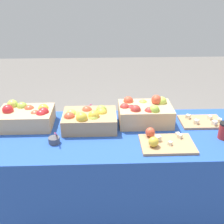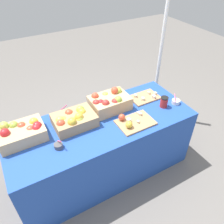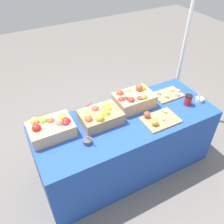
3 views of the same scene
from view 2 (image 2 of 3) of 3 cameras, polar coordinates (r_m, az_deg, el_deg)
The scene contains 12 objects.
ground_plane at distance 2.77m, azimuth -2.28°, elevation -14.18°, with size 10.00×10.00×0.00m, color slate.
table at distance 2.49m, azimuth -2.49°, elevation -8.98°, with size 1.90×0.76×0.74m, color #234CAD.
apple_crate_left at distance 2.17m, azimuth -21.97°, elevation -4.80°, with size 0.40×0.28×0.18m.
apple_crate_middle at distance 2.18m, azimuth -9.75°, elevation -1.87°, with size 0.40×0.29×0.17m.
apple_crate_right at distance 2.35m, azimuth -0.65°, elevation 2.65°, with size 0.41×0.29×0.21m.
cutting_board_front at distance 2.21m, azimuth 5.31°, elevation -2.50°, with size 0.36×0.25×0.09m.
cutting_board_back at distance 2.58m, azimuth 8.35°, elevation 3.77°, with size 0.33×0.22×0.05m.
sample_bowl_near at distance 2.02m, azimuth -13.50°, elevation -8.35°, with size 0.08×0.09×0.11m.
sample_bowl_mid at distance 2.56m, azimuth 15.96°, elevation 2.58°, with size 0.09×0.10×0.10m.
sample_bowl_far at distance 2.37m, azimuth -12.08°, elevation 0.03°, with size 0.09×0.09×0.10m.
coffee_cup at distance 2.46m, azimuth 13.12°, elevation 2.50°, with size 0.08×0.08×0.12m.
tent_pole at distance 3.05m, azimuth 12.17°, elevation 13.63°, with size 0.04×0.04×1.94m, color white.
Camera 2 is at (-0.74, -1.52, 2.20)m, focal length 35.84 mm.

